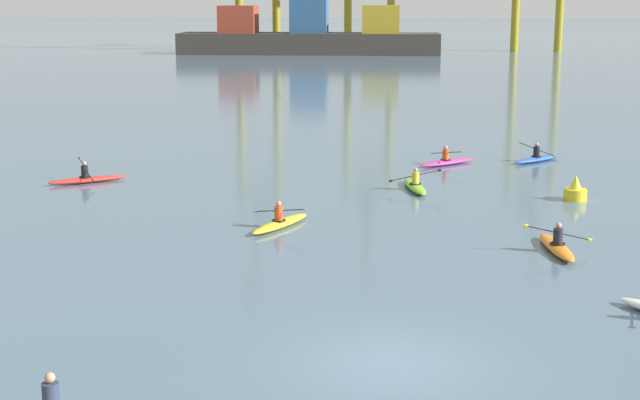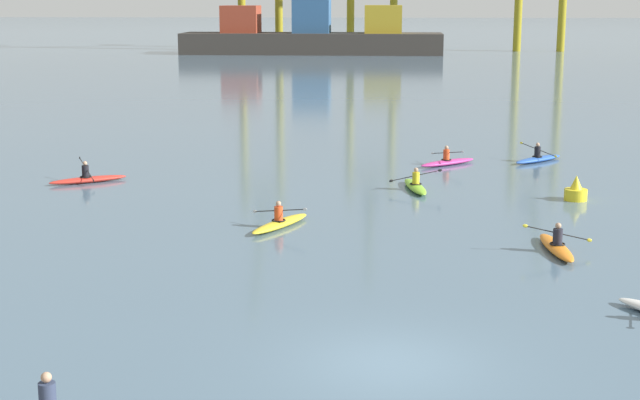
% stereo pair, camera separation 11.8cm
% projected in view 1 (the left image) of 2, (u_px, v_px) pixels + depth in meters
% --- Properties ---
extents(ground_plane, '(800.00, 800.00, 0.00)m').
position_uv_depth(ground_plane, '(394.00, 364.00, 20.55)').
color(ground_plane, slate).
extents(container_barge, '(37.68, 8.29, 8.55)m').
position_uv_depth(container_barge, '(309.00, 35.00, 136.64)').
color(container_barge, '#38332D').
rests_on(container_barge, ground).
extents(channel_buoy, '(0.90, 0.90, 1.00)m').
position_uv_depth(channel_buoy, '(575.00, 191.00, 37.22)').
color(channel_buoy, yellow).
rests_on(channel_buoy, ground).
extents(kayak_magenta, '(2.99, 2.65, 0.95)m').
position_uv_depth(kayak_magenta, '(447.00, 162.00, 45.13)').
color(kayak_magenta, '#C13384').
rests_on(kayak_magenta, ground).
extents(kayak_blue, '(2.85, 2.80, 0.95)m').
position_uv_depth(kayak_blue, '(537.00, 158.00, 46.07)').
color(kayak_blue, '#2856B2').
rests_on(kayak_blue, ground).
extents(kayak_yellow, '(2.07, 3.32, 0.95)m').
position_uv_depth(kayak_yellow, '(280.00, 222.00, 32.79)').
color(kayak_yellow, yellow).
rests_on(kayak_yellow, ground).
extents(kayak_orange, '(2.24, 3.44, 0.95)m').
position_uv_depth(kayak_orange, '(557.00, 246.00, 29.67)').
color(kayak_orange, orange).
rests_on(kayak_orange, ground).
extents(kayak_red, '(3.17, 2.38, 1.03)m').
position_uv_depth(kayak_red, '(87.00, 179.00, 40.76)').
color(kayak_red, red).
rests_on(kayak_red, ground).
extents(kayak_lime, '(2.23, 3.45, 0.95)m').
position_uv_depth(kayak_lime, '(415.00, 186.00, 39.28)').
color(kayak_lime, '#7ABC2D').
rests_on(kayak_lime, ground).
extents(seated_onlooker, '(0.32, 0.30, 0.90)m').
position_uv_depth(seated_onlooker, '(51.00, 400.00, 16.28)').
color(seated_onlooker, '#23283D').
rests_on(seated_onlooker, stone_quay).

